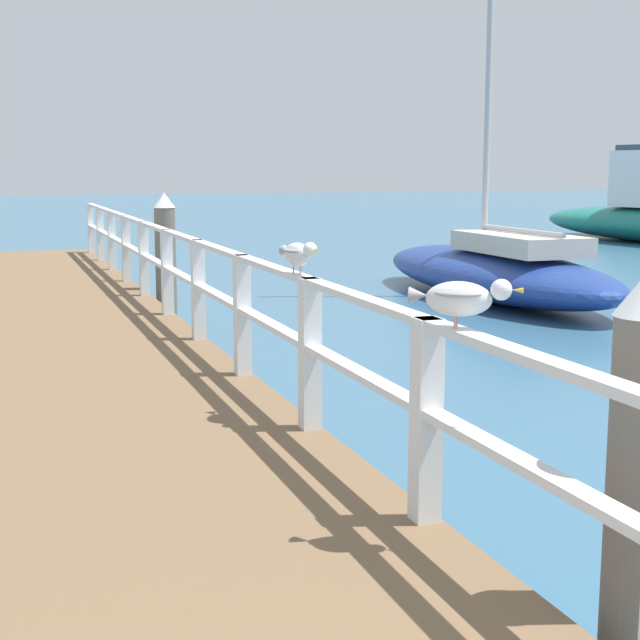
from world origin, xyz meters
name	(u,v)px	position (x,y,z in m)	size (l,w,h in m)	color
pier_deck	(75,356)	(0.00, 9.91, 0.26)	(2.37, 19.82, 0.51)	brown
pier_railing	(181,269)	(1.10, 9.91, 1.11)	(0.12, 18.34, 0.95)	white
dock_piling_far	(166,259)	(1.48, 12.97, 0.91)	(0.29, 0.29, 1.81)	#6B6056
seagull_foreground	(461,297)	(1.11, 3.82, 1.60)	(0.42, 0.31, 0.21)	white
seagull_background	(298,253)	(1.11, 6.00, 1.60)	(0.21, 0.48, 0.21)	white
boat_1	(495,270)	(7.06, 13.85, 0.47)	(2.12, 6.64, 8.18)	navy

